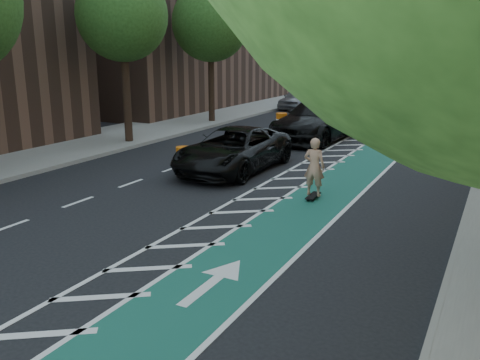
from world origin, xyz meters
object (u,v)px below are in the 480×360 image
Objects in this scene: skateboarder at (314,167)px; suv_near at (234,150)px; barrel_a at (184,161)px; suv_far at (319,119)px.

skateboarder is 0.31× the size of suv_near.
skateboarder is 1.83× the size of barrel_a.
skateboarder is 4.38m from suv_near.
barrel_a is at bearing -97.05° from suv_far.
suv_far reaches higher than suv_near.
suv_near is at bearing 38.86° from barrel_a.
suv_far reaches higher than barrel_a.
suv_near is 5.90× the size of barrel_a.
suv_near is at bearing -30.95° from skateboarder.
suv_far is at bearing -74.00° from skateboarder.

